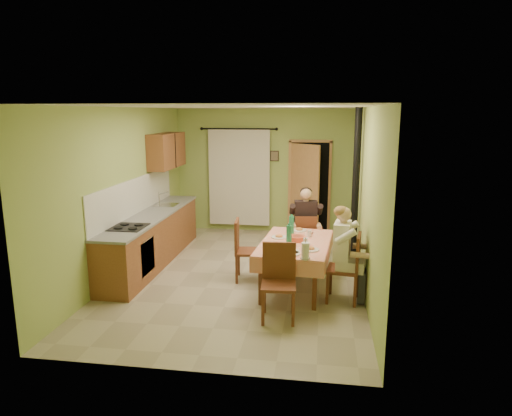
% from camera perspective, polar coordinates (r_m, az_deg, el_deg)
% --- Properties ---
extents(floor, '(4.00, 6.00, 0.01)m').
position_cam_1_polar(floor, '(7.87, -1.93, -8.31)').
color(floor, tan).
rests_on(floor, ground).
extents(room_shell, '(4.04, 6.04, 2.82)m').
position_cam_1_polar(room_shell, '(7.44, -2.02, 4.96)').
color(room_shell, '#9FB75E').
rests_on(room_shell, ground).
extents(kitchen_run, '(0.64, 3.64, 1.56)m').
position_cam_1_polar(kitchen_run, '(8.54, -12.82, -3.58)').
color(kitchen_run, brown).
rests_on(kitchen_run, ground).
extents(upper_cabinets, '(0.35, 1.40, 0.70)m').
position_cam_1_polar(upper_cabinets, '(9.53, -11.07, 7.06)').
color(upper_cabinets, brown).
rests_on(upper_cabinets, room_shell).
extents(curtain, '(1.70, 0.07, 2.22)m').
position_cam_1_polar(curtain, '(10.44, -2.12, 3.89)').
color(curtain, black).
rests_on(curtain, ground).
extents(doorway, '(0.96, 0.58, 2.15)m').
position_cam_1_polar(doorway, '(10.25, 6.40, 2.47)').
color(doorway, black).
rests_on(doorway, ground).
extents(dining_table, '(1.18, 1.81, 0.76)m').
position_cam_1_polar(dining_table, '(7.18, 4.90, -7.14)').
color(dining_table, '#EF937B').
rests_on(dining_table, ground).
extents(tableware, '(0.77, 1.67, 0.33)m').
position_cam_1_polar(tableware, '(6.95, 4.95, -3.96)').
color(tableware, white).
rests_on(tableware, dining_table).
extents(chair_far, '(0.42, 0.42, 0.94)m').
position_cam_1_polar(chair_far, '(8.28, 6.15, -5.22)').
color(chair_far, brown).
rests_on(chair_far, ground).
extents(chair_near, '(0.48, 0.48, 1.01)m').
position_cam_1_polar(chair_near, '(6.19, 2.82, -11.20)').
color(chair_near, brown).
rests_on(chair_near, ground).
extents(chair_right, '(0.51, 0.51, 1.01)m').
position_cam_1_polar(chair_right, '(6.86, 10.91, -9.03)').
color(chair_right, brown).
rests_on(chair_right, ground).
extents(chair_left, '(0.49, 0.49, 1.01)m').
position_cam_1_polar(chair_left, '(7.55, -0.97, -6.84)').
color(chair_left, brown).
rests_on(chair_left, ground).
extents(man_far, '(0.61, 0.49, 1.39)m').
position_cam_1_polar(man_far, '(8.14, 6.23, -1.23)').
color(man_far, black).
rests_on(man_far, chair_far).
extents(man_right, '(0.51, 0.62, 1.39)m').
position_cam_1_polar(man_right, '(6.68, 10.98, -4.31)').
color(man_right, white).
rests_on(man_right, chair_right).
extents(stove_flue, '(0.24, 0.24, 2.80)m').
position_cam_1_polar(stove_flue, '(8.06, 12.21, -0.49)').
color(stove_flue, black).
rests_on(stove_flue, ground).
extents(picture_back, '(0.19, 0.03, 0.23)m').
position_cam_1_polar(picture_back, '(10.34, 2.33, 6.52)').
color(picture_back, black).
rests_on(picture_back, room_shell).
extents(picture_right, '(0.03, 0.31, 0.21)m').
position_cam_1_polar(picture_right, '(8.53, 12.67, 5.77)').
color(picture_right, brown).
rests_on(picture_right, room_shell).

